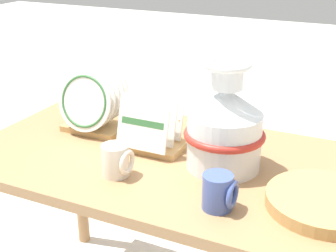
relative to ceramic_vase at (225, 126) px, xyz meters
name	(u,v)px	position (x,y,z in m)	size (l,w,h in m)	color
display_table	(168,181)	(-0.19, -0.01, -0.23)	(1.34, 0.75, 0.74)	#9E754C
ceramic_vase	(225,126)	(0.00, 0.00, 0.00)	(0.25, 0.25, 0.35)	silver
dish_rack_round_plates	(93,105)	(-0.53, 0.07, -0.04)	(0.23, 0.19, 0.24)	tan
dish_rack_square_plates	(152,131)	(-0.27, 0.03, -0.08)	(0.23, 0.18, 0.20)	tan
wicker_charger_stack	(324,202)	(0.33, -0.11, -0.12)	(0.31, 0.31, 0.04)	tan
mug_cobalt_glaze	(219,192)	(0.07, -0.24, -0.09)	(0.09, 0.08, 0.10)	#42569E
mug_cream_glaze	(117,161)	(-0.27, -0.19, -0.09)	(0.09, 0.08, 0.10)	silver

